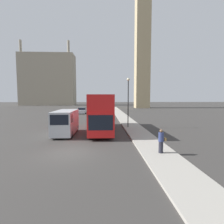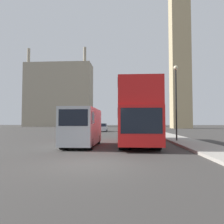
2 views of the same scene
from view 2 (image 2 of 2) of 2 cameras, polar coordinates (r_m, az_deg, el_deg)
The scene contains 7 objects.
ground_plane at distance 8.86m, azimuth -5.36°, elevation -13.34°, with size 300.00×300.00×0.00m, color #383533.
clock_tower at distance 73.45m, azimuth 17.13°, elevation 23.29°, with size 5.72×5.89×65.98m.
building_block_distant at distance 97.03m, azimuth -13.64°, elevation 4.26°, with size 27.94×10.30×32.73m.
red_double_decker_bus at distance 16.84m, azimuth 6.42°, elevation -0.23°, with size 2.53×10.55×4.24m.
white_van at distance 15.07m, azimuth -7.80°, elevation -3.71°, with size 2.01×5.35×2.58m.
street_lamp at distance 19.12m, azimuth 16.38°, elevation 5.13°, with size 0.36×0.36×6.28m.
parked_sedan at distance 40.19m, azimuth -2.71°, elevation -4.17°, with size 1.89×4.34×1.49m.
Camera 2 is at (1.35, -8.60, 1.62)m, focal length 35.00 mm.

